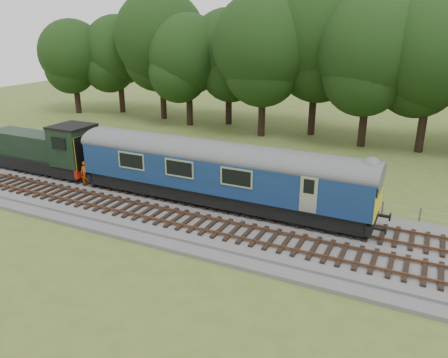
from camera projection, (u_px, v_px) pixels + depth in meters
The scene contains 9 objects.
ground at pixel (224, 221), 24.80m from camera, with size 120.00×120.00×0.00m, color #4E5D22.
ballast at pixel (224, 218), 24.74m from camera, with size 70.00×7.00×0.35m, color #4C4C4F.
track_north at pixel (234, 206), 25.84m from camera, with size 67.20×2.40×0.21m.
track_south at pixel (211, 226), 23.30m from camera, with size 67.20×2.40×0.21m.
fence at pixel (254, 195), 28.61m from camera, with size 64.00×0.12×1.00m, color #6B6054, non-canonical shape.
tree_line at pixel (320, 136), 43.42m from camera, with size 70.00×8.00×18.00m, color black, non-canonical shape.
dmu_railcar at pixel (219, 168), 25.53m from camera, with size 18.05×2.86×3.88m.
shunter_loco at pixel (46, 150), 31.49m from camera, with size 8.91×2.60×3.38m.
worker at pixel (85, 173), 29.17m from camera, with size 0.60×0.39×1.63m, color #E9530C.
Camera 1 is at (9.90, -20.26, 10.59)m, focal length 35.00 mm.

